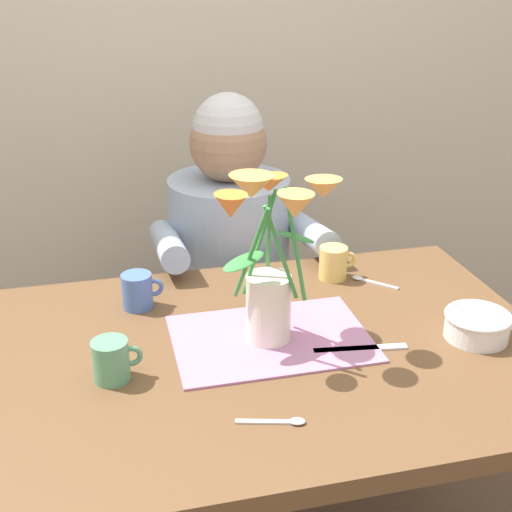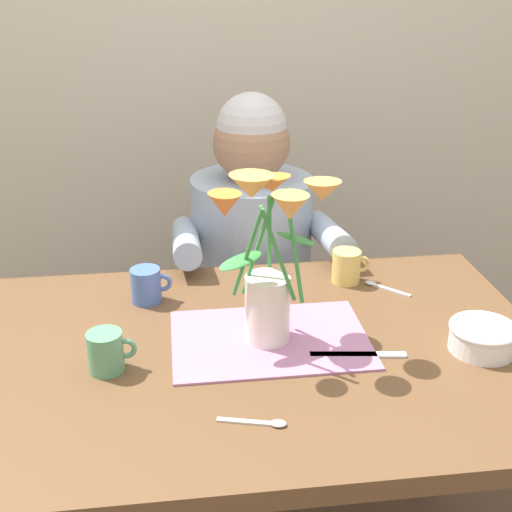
% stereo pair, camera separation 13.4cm
% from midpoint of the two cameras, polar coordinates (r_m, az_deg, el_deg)
% --- Properties ---
extents(wood_panel_backdrop, '(4.00, 0.10, 2.50)m').
position_cam_midpoint_polar(wood_panel_backdrop, '(2.23, -1.91, 18.33)').
color(wood_panel_backdrop, beige).
rests_on(wood_panel_backdrop, ground_plane).
extents(dining_table, '(1.20, 0.80, 0.74)m').
position_cam_midpoint_polar(dining_table, '(1.44, 2.65, -11.05)').
color(dining_table, brown).
rests_on(dining_table, ground_plane).
extents(seated_person, '(0.45, 0.47, 1.14)m').
position_cam_midpoint_polar(seated_person, '(2.01, 1.58, -2.80)').
color(seated_person, '#4C4C56').
rests_on(seated_person, ground_plane).
extents(striped_placemat, '(0.40, 0.28, 0.00)m').
position_cam_midpoint_polar(striped_placemat, '(1.41, 3.92, -7.02)').
color(striped_placemat, '#B275A3').
rests_on(striped_placemat, dining_table).
extents(flower_vase, '(0.26, 0.25, 0.35)m').
position_cam_midpoint_polar(flower_vase, '(1.32, 3.99, 0.05)').
color(flower_vase, silver).
rests_on(flower_vase, dining_table).
extents(ceramic_bowl, '(0.14, 0.14, 0.06)m').
position_cam_midpoint_polar(ceramic_bowl, '(1.45, 20.96, -6.39)').
color(ceramic_bowl, white).
rests_on(ceramic_bowl, dining_table).
extents(dinner_knife, '(0.19, 0.04, 0.00)m').
position_cam_midpoint_polar(dinner_knife, '(1.38, 11.32, -8.17)').
color(dinner_knife, silver).
rests_on(dinner_knife, dining_table).
extents(ceramic_mug, '(0.09, 0.07, 0.08)m').
position_cam_midpoint_polar(ceramic_mug, '(1.55, -6.67, -2.50)').
color(ceramic_mug, '#476BB7').
rests_on(ceramic_mug, dining_table).
extents(coffee_cup, '(0.09, 0.07, 0.08)m').
position_cam_midpoint_polar(coffee_cup, '(1.66, 9.91, -0.91)').
color(coffee_cup, '#E5C666').
rests_on(coffee_cup, dining_table).
extents(tea_cup, '(0.09, 0.07, 0.08)m').
position_cam_midpoint_polar(tea_cup, '(1.31, -9.50, -7.96)').
color(tea_cup, '#569970').
rests_on(tea_cup, dining_table).
extents(spoon_0, '(0.09, 0.10, 0.01)m').
position_cam_midpoint_polar(spoon_0, '(1.66, 12.63, -2.54)').
color(spoon_0, silver).
rests_on(spoon_0, dining_table).
extents(spoon_1, '(0.12, 0.05, 0.01)m').
position_cam_midpoint_polar(spoon_1, '(1.18, 3.94, -13.81)').
color(spoon_1, silver).
rests_on(spoon_1, dining_table).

